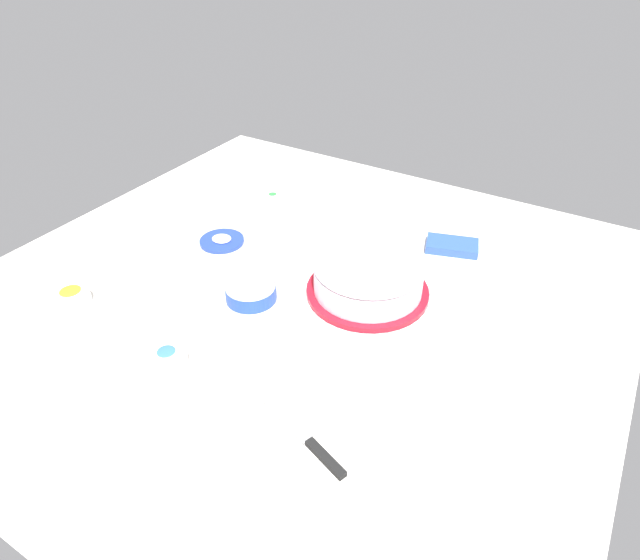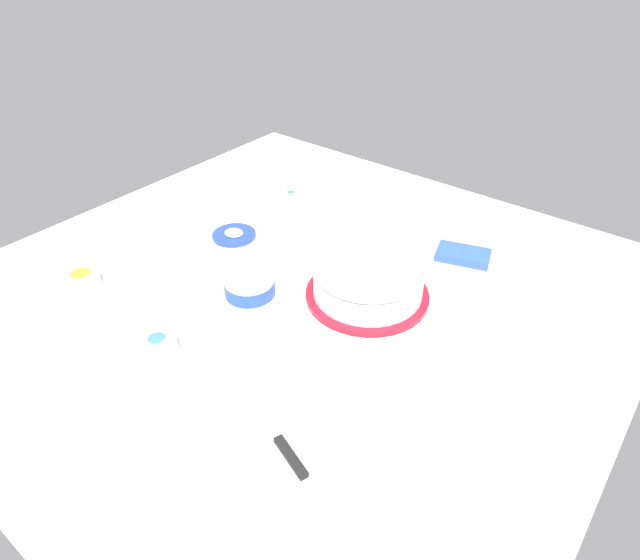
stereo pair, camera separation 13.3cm
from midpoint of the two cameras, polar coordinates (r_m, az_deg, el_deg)
ground_plane at (r=1.36m, az=0.19°, el=-0.99°), size 1.54×1.54×0.00m
frosted_cake at (r=1.32m, az=7.92°, el=-0.30°), size 0.30×0.30×0.10m
frosting_tub at (r=1.31m, az=-4.51°, el=-0.68°), size 0.12×0.12×0.08m
frosting_tub_lid at (r=1.58m, az=-6.62°, el=4.65°), size 0.13×0.13×0.02m
spreading_knife at (r=1.03m, az=-0.60°, el=-16.39°), size 0.23×0.10×0.01m
sprinkle_bowl_green at (r=1.74m, az=-0.84°, el=8.62°), size 0.09×0.09×0.04m
sprinkle_bowl_pink at (r=1.46m, az=-1.46°, el=2.74°), size 0.09×0.09×0.04m
sprinkle_bowl_blue at (r=1.20m, az=-13.59°, el=-6.70°), size 0.08×0.08×0.04m
sprinkle_bowl_yellow at (r=1.74m, az=-5.85°, el=8.27°), size 0.09×0.09×0.03m
sprinkle_bowl_orange at (r=1.46m, az=-21.31°, el=0.06°), size 0.08×0.08×0.04m
candy_box_lower at (r=1.54m, az=17.21°, el=2.44°), size 0.16×0.12×0.02m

